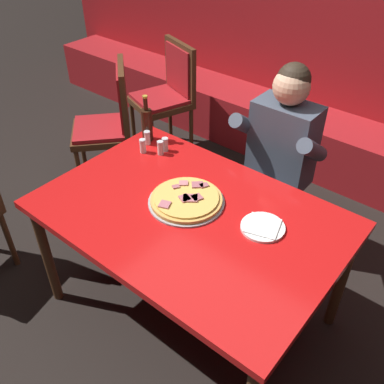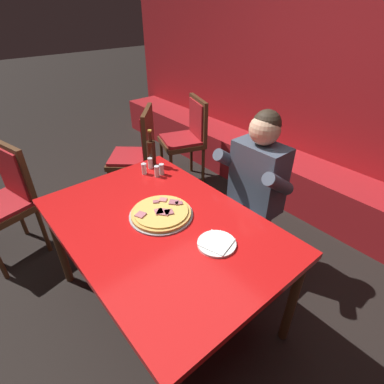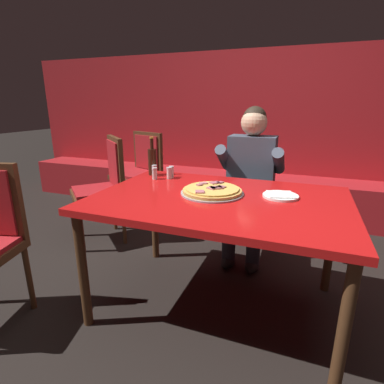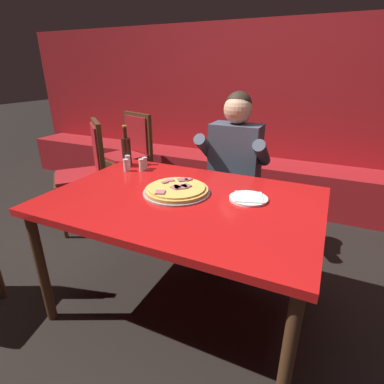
{
  "view_description": "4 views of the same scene",
  "coord_description": "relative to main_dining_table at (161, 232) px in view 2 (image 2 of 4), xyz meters",
  "views": [
    {
      "loc": [
        1.03,
        -1.23,
        2.13
      ],
      "look_at": [
        -0.01,
        0.04,
        0.85
      ],
      "focal_mm": 40.0,
      "sensor_mm": 36.0,
      "label": 1
    },
    {
      "loc": [
        1.17,
        -0.74,
        1.87
      ],
      "look_at": [
        0.12,
        0.14,
        0.98
      ],
      "focal_mm": 28.0,
      "sensor_mm": 36.0,
      "label": 2
    },
    {
      "loc": [
        0.45,
        -1.65,
        1.3
      ],
      "look_at": [
        -0.2,
        0.08,
        0.75
      ],
      "focal_mm": 28.0,
      "sensor_mm": 36.0,
      "label": 3
    },
    {
      "loc": [
        0.7,
        -1.36,
        1.43
      ],
      "look_at": [
        0.03,
        0.07,
        0.77
      ],
      "focal_mm": 28.0,
      "sensor_mm": 36.0,
      "label": 4
    }
  ],
  "objects": [
    {
      "name": "diner_seated_blue_shirt",
      "position": [
        0.05,
        0.74,
        0.02
      ],
      "size": [
        0.53,
        0.53,
        1.27
      ],
      "color": "black",
      "rests_on": "ground_plane"
    },
    {
      "name": "beer_bottle",
      "position": [
        -0.64,
        0.37,
        0.18
      ],
      "size": [
        0.07,
        0.07,
        0.29
      ],
      "color": "black",
      "rests_on": "main_dining_table"
    },
    {
      "name": "shaker_red_pepper_flakes",
      "position": [
        -0.61,
        0.33,
        0.11
      ],
      "size": [
        0.04,
        0.04,
        0.09
      ],
      "color": "silver",
      "rests_on": "main_dining_table"
    },
    {
      "name": "dining_chair_by_booth",
      "position": [
        -1.28,
        1.25,
        -0.1
      ],
      "size": [
        0.56,
        0.56,
        0.98
      ],
      "color": "#4C2D19",
      "rests_on": "ground_plane"
    },
    {
      "name": "dining_chair_far_left",
      "position": [
        -1.29,
        0.62,
        -0.12
      ],
      "size": [
        0.62,
        0.62,
        1.0
      ],
      "color": "#4C2D19",
      "rests_on": "ground_plane"
    },
    {
      "name": "shaker_parmesan",
      "position": [
        -0.47,
        0.3,
        0.11
      ],
      "size": [
        0.04,
        0.04,
        0.09
      ],
      "color": "silver",
      "rests_on": "main_dining_table"
    },
    {
      "name": "dining_chair_side_aisle",
      "position": [
        -1.28,
        -0.61,
        -0.13
      ],
      "size": [
        0.53,
        0.53,
        0.97
      ],
      "color": "#4C2D19",
      "rests_on": "ground_plane"
    },
    {
      "name": "booth_wall_panel",
      "position": [
        0.0,
        2.18,
        0.26
      ],
      "size": [
        6.8,
        0.16,
        1.9
      ],
      "primitive_type": "cube",
      "color": "#A3191E",
      "rests_on": "ground_plane"
    },
    {
      "name": "pizza",
      "position": [
        -0.06,
        0.05,
        0.09
      ],
      "size": [
        0.39,
        0.39,
        0.05
      ],
      "color": "#9E9EA3",
      "rests_on": "main_dining_table"
    },
    {
      "name": "booth_bench",
      "position": [
        0.0,
        1.86,
        -0.46
      ],
      "size": [
        6.46,
        0.48,
        0.46
      ],
      "primitive_type": "cube",
      "color": "#A3191E",
      "rests_on": "ground_plane"
    },
    {
      "name": "shaker_black_pepper",
      "position": [
        -0.56,
        0.25,
        0.11
      ],
      "size": [
        0.04,
        0.04,
        0.09
      ],
      "color": "silver",
      "rests_on": "main_dining_table"
    },
    {
      "name": "main_dining_table",
      "position": [
        0.0,
        0.0,
        0.0
      ],
      "size": [
        1.49,
        1.01,
        0.76
      ],
      "color": "#4C2D19",
      "rests_on": "ground_plane"
    },
    {
      "name": "ground_plane",
      "position": [
        0.0,
        0.0,
        -0.69
      ],
      "size": [
        24.0,
        24.0,
        0.0
      ],
      "primitive_type": "plane",
      "color": "black"
    },
    {
      "name": "plate_white_paper",
      "position": [
        0.34,
        0.13,
        0.08
      ],
      "size": [
        0.21,
        0.21,
        0.02
      ],
      "color": "white",
      "rests_on": "main_dining_table"
    },
    {
      "name": "shaker_oregano",
      "position": [
        -0.47,
        0.34,
        0.11
      ],
      "size": [
        0.04,
        0.04,
        0.09
      ],
      "color": "silver",
      "rests_on": "main_dining_table"
    }
  ]
}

